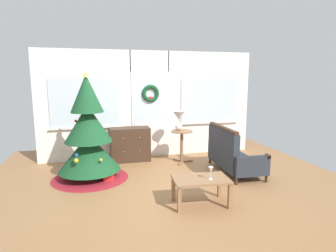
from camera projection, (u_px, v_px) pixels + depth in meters
ground_plane at (173, 186)px, 5.06m from camera, size 6.76×6.76×0.00m
back_wall_with_door at (150, 104)px, 6.83m from camera, size 5.20×0.19×2.55m
christmas_tree at (89, 139)px, 5.34m from camera, size 1.46×1.46×2.04m
dresser_cabinet at (130, 144)px, 6.57m from camera, size 0.90×0.45×0.78m
settee_sofa at (231, 154)px, 5.76m from camera, size 0.78×1.50×0.96m
side_table at (182, 140)px, 6.40m from camera, size 0.50×0.48×0.74m
table_lamp at (179, 118)px, 6.34m from camera, size 0.28×0.28×0.44m
coffee_table at (201, 182)px, 4.28m from camera, size 0.88×0.59×0.42m
wine_glass at (211, 170)px, 4.20m from camera, size 0.08×0.08×0.20m
gift_box at (109, 176)px, 5.27m from camera, size 0.20×0.18×0.20m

